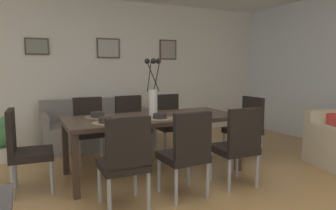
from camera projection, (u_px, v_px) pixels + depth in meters
ground_plane at (168, 208)px, 3.04m from camera, size 9.00×9.00×0.00m
back_wall_panel at (94, 70)px, 5.80m from camera, size 9.00×0.10×2.60m
dining_table at (153, 121)px, 3.98m from camera, size 2.20×0.95×0.74m
dining_chair_near_left at (125, 158)px, 2.95m from camera, size 0.44×0.44×0.92m
dining_chair_near_right at (90, 126)px, 4.55m from camera, size 0.45×0.45×0.92m
dining_chair_far_left at (187, 150)px, 3.22m from camera, size 0.46×0.46×0.92m
dining_chair_far_right at (131, 123)px, 4.80m from camera, size 0.47×0.47×0.92m
dining_chair_mid_left at (238, 143)px, 3.53m from camera, size 0.45×0.45×0.92m
dining_chair_mid_right at (169, 120)px, 5.04m from camera, size 0.45×0.45×0.92m
dining_chair_head_west at (24, 147)px, 3.36m from camera, size 0.46×0.46×0.92m
dining_chair_head_east at (247, 125)px, 4.64m from camera, size 0.45×0.45×0.92m
centerpiece_vase at (153, 94)px, 3.94m from camera, size 0.21×0.23×0.73m
placemat_near_left at (106, 123)px, 3.50m from camera, size 0.32×0.32×0.01m
bowl_near_left at (106, 119)px, 3.50m from camera, size 0.17×0.17×0.07m
placemat_near_right at (98, 117)px, 3.89m from camera, size 0.32×0.32×0.01m
bowl_near_right at (98, 114)px, 3.88m from camera, size 0.17×0.17×0.07m
placemat_far_left at (160, 119)px, 3.78m from camera, size 0.32×0.32×0.01m
bowl_far_left at (160, 116)px, 3.78m from camera, size 0.17×0.17×0.07m
sofa at (97, 130)px, 5.40m from camera, size 1.81×0.84×0.80m
framed_picture_left at (37, 46)px, 5.28m from camera, size 0.39×0.03×0.28m
framed_picture_center at (108, 48)px, 5.80m from camera, size 0.43×0.03×0.37m
framed_picture_right at (168, 50)px, 6.32m from camera, size 0.37×0.03×0.40m
potted_plant at (3, 137)px, 4.46m from camera, size 0.36×0.36×0.67m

